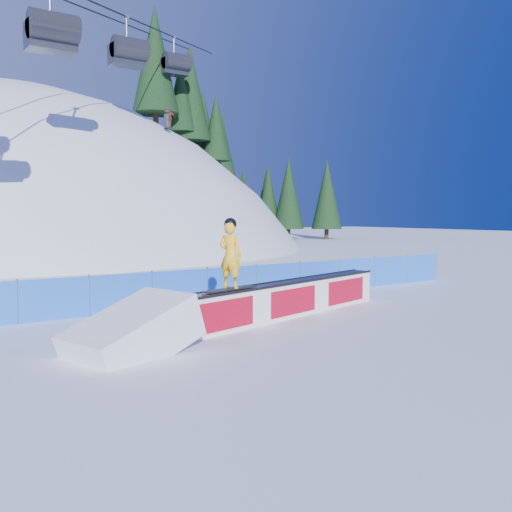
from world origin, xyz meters
TOP-DOWN VIEW (x-y plane):
  - ground at (0.00, 0.00)m, footprint 160.00×160.00m
  - snow_hill at (0.00, 42.00)m, footprint 64.00×64.00m
  - treeline at (24.84, 40.98)m, footprint 25.51×12.43m
  - safety_fence at (0.00, 4.50)m, footprint 22.05×0.05m
  - chairlift at (4.74, 27.49)m, footprint 40.80×41.70m
  - rail_box at (-0.34, 1.07)m, footprint 8.74×2.86m
  - snow_ramp at (-5.71, -0.34)m, footprint 3.17×2.42m
  - snowboarder at (-2.64, 0.46)m, footprint 1.80×0.76m
  - distant_skiers at (1.57, 29.49)m, footprint 19.03×7.91m

SIDE VIEW (x-z plane):
  - snow_hill at x=0.00m, z-range -50.00..14.00m
  - ground at x=0.00m, z-range 0.00..0.00m
  - snow_ramp at x=-5.71m, z-range -0.88..0.88m
  - rail_box at x=-0.34m, z-range -0.01..1.06m
  - safety_fence at x=0.00m, z-range -0.05..1.25m
  - snowboarder at x=-2.64m, z-range 1.05..2.91m
  - treeline at x=24.84m, z-range 0.03..18.62m
  - distant_skiers at x=1.57m, z-range 8.21..13.96m
  - chairlift at x=4.74m, z-range 5.89..27.89m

